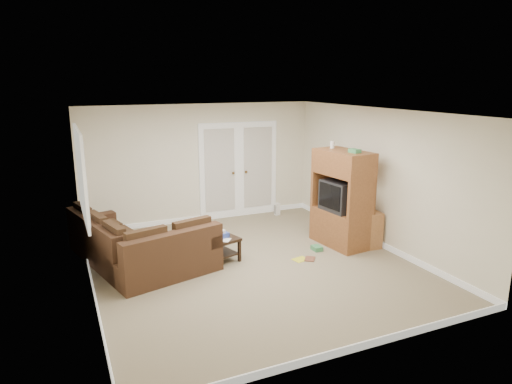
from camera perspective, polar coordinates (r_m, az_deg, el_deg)
name	(u,v)px	position (r m, az deg, el deg)	size (l,w,h in m)	color
floor	(252,265)	(7.63, -0.45, -9.11)	(5.50, 5.50, 0.00)	gray
ceiling	(252,112)	(7.04, -0.48, 9.98)	(5.00, 5.50, 0.02)	white
wall_left	(85,209)	(6.68, -20.57, -2.01)	(0.02, 5.50, 2.50)	white
wall_right	(380,178)	(8.51, 15.18, 1.67)	(0.02, 5.50, 2.50)	white
wall_back	(201,163)	(9.77, -6.89, 3.57)	(5.00, 0.02, 2.50)	white
wall_front	(356,249)	(4.94, 12.38, -6.92)	(5.00, 0.02, 2.50)	white
baseboards	(252,262)	(7.61, -0.45, -8.76)	(5.00, 5.50, 0.10)	white
french_doors	(239,171)	(10.05, -2.15, 2.70)	(1.80, 0.05, 2.13)	white
window_left	(81,174)	(7.59, -20.98, 2.10)	(0.05, 1.92, 1.42)	white
sectional_sofa	(135,249)	(7.71, -14.94, -6.92)	(2.26, 2.64, 0.78)	#452B1A
coffee_table	(213,244)	(7.94, -5.45, -6.48)	(0.77, 1.10, 0.68)	black
tv_armoire	(342,198)	(8.43, 10.66, -0.74)	(0.72, 1.16, 1.89)	brown
side_cabinet	(363,226)	(8.54, 13.28, -4.15)	(0.55, 0.55, 1.09)	#A86D3D
space_heater	(277,209)	(10.31, 2.67, -2.14)	(0.11, 0.09, 0.28)	white
floor_magazine	(301,259)	(7.88, 5.59, -8.38)	(0.26, 0.20, 0.01)	yellow
floor_greenbox	(317,248)	(8.31, 7.60, -6.97)	(0.15, 0.20, 0.08)	#408D55
floor_book	(305,258)	(7.91, 6.15, -8.26)	(0.17, 0.23, 0.02)	brown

